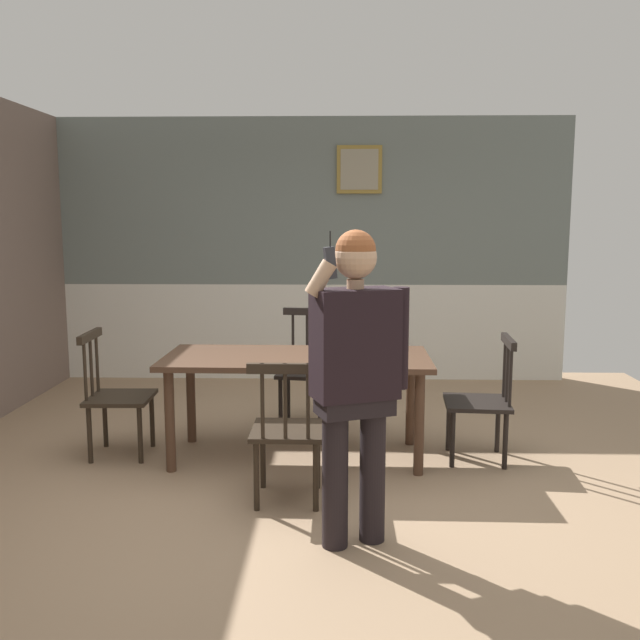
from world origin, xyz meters
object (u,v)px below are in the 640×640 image
Objects in this scene: chair_at_table_head at (288,430)px; chair_opposite_corner at (115,395)px; chair_near_window at (304,370)px; person_figure at (356,366)px; chair_by_doorway at (482,400)px; dining_table at (297,368)px.

chair_at_table_head is 1.58m from chair_opposite_corner.
chair_at_table_head is at bearing 95.99° from chair_near_window.
chair_near_window is 0.58× the size of person_figure.
chair_by_doorway is 1.00× the size of chair_at_table_head.
chair_near_window is 1.06× the size of chair_opposite_corner.
chair_near_window is at bearing 118.67° from chair_opposite_corner.
chair_by_doorway is at bearing -0.89° from dining_table.
person_figure reaches higher than chair_by_doorway.
chair_by_doorway reaches higher than dining_table.
person_figure is (0.40, -0.55, 0.52)m from chair_at_table_head.
dining_table is at bearing 87.69° from chair_opposite_corner.
person_figure is (1.74, -1.38, 0.53)m from chair_opposite_corner.
dining_table is 0.84m from chair_near_window.
chair_at_table_head reaches higher than chair_by_doorway.
chair_opposite_corner is (-1.37, -0.80, -0.02)m from chair_near_window.
chair_opposite_corner is at bearing -59.21° from person_figure.
chair_near_window reaches higher than chair_at_table_head.
chair_at_table_head is 0.54× the size of person_figure.
person_figure is at bearing -53.48° from chair_at_table_head.
dining_table is 0.84m from chair_at_table_head.
dining_table is 1.37m from chair_opposite_corner.
chair_at_table_head is (-0.01, -0.81, -0.22)m from dining_table.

